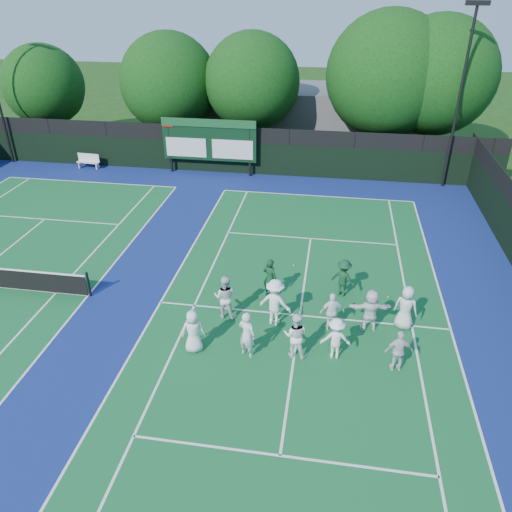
# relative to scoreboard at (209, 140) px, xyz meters

# --- Properties ---
(ground) EXTENTS (120.00, 120.00, 0.00)m
(ground) POSITION_rel_scoreboard_xyz_m (7.01, -15.59, -2.19)
(ground) COLOR #16390F
(ground) RESTS_ON ground
(court_apron) EXTENTS (34.00, 32.00, 0.01)m
(court_apron) POSITION_rel_scoreboard_xyz_m (1.01, -14.59, -2.19)
(court_apron) COLOR navy
(court_apron) RESTS_ON ground
(near_court) EXTENTS (11.05, 23.85, 0.01)m
(near_court) POSITION_rel_scoreboard_xyz_m (7.01, -14.59, -2.18)
(near_court) COLOR #125729
(near_court) RESTS_ON ground
(back_fence) EXTENTS (34.00, 0.08, 3.00)m
(back_fence) POSITION_rel_scoreboard_xyz_m (1.01, 0.41, -0.83)
(back_fence) COLOR black
(back_fence) RESTS_ON ground
(scoreboard) EXTENTS (6.00, 0.21, 3.55)m
(scoreboard) POSITION_rel_scoreboard_xyz_m (0.00, 0.00, 0.00)
(scoreboard) COLOR black
(scoreboard) RESTS_ON ground
(clubhouse) EXTENTS (18.00, 6.00, 4.00)m
(clubhouse) POSITION_rel_scoreboard_xyz_m (5.01, 8.41, -0.19)
(clubhouse) COLOR #59595E
(clubhouse) RESTS_ON ground
(light_pole_right) EXTENTS (1.20, 0.30, 10.12)m
(light_pole_right) POSITION_rel_scoreboard_xyz_m (14.51, 0.11, 4.11)
(light_pole_right) COLOR black
(light_pole_right) RESTS_ON ground
(bench) EXTENTS (1.55, 0.52, 0.96)m
(bench) POSITION_rel_scoreboard_xyz_m (-8.23, -0.22, -1.67)
(bench) COLOR silver
(bench) RESTS_ON ground
(tree_a) EXTENTS (5.65, 5.65, 7.25)m
(tree_a) POSITION_rel_scoreboard_xyz_m (-12.75, 3.99, 2.09)
(tree_a) COLOR black
(tree_a) RESTS_ON ground
(tree_b) EXTENTS (6.58, 6.58, 8.19)m
(tree_b) POSITION_rel_scoreboard_xyz_m (-3.48, 3.99, 2.53)
(tree_b) COLOR black
(tree_b) RESTS_ON ground
(tree_c) EXTENTS (6.32, 6.32, 8.28)m
(tree_c) POSITION_rel_scoreboard_xyz_m (2.26, 3.99, 2.76)
(tree_c) COLOR black
(tree_c) RESTS_ON ground
(tree_d) EXTENTS (7.80, 7.80, 9.66)m
(tree_d) POSITION_rel_scoreboard_xyz_m (10.95, 3.99, 3.37)
(tree_d) COLOR black
(tree_d) RESTS_ON ground
(tree_e) EXTENTS (7.27, 7.27, 9.41)m
(tree_e) POSITION_rel_scoreboard_xyz_m (13.95, 3.99, 3.40)
(tree_e) COLOR black
(tree_e) RESTS_ON ground
(tennis_ball_0) EXTENTS (0.07, 0.07, 0.07)m
(tennis_ball_0) POSITION_rel_scoreboard_xyz_m (6.27, -15.02, -2.16)
(tennis_ball_0) COLOR #C9D619
(tennis_ball_0) RESTS_ON ground
(tennis_ball_1) EXTENTS (0.07, 0.07, 0.07)m
(tennis_ball_1) POSITION_rel_scoreboard_xyz_m (10.39, -12.82, -2.16)
(tennis_ball_1) COLOR #C9D619
(tennis_ball_1) RESTS_ON ground
(tennis_ball_3) EXTENTS (0.07, 0.07, 0.07)m
(tennis_ball_3) POSITION_rel_scoreboard_xyz_m (3.00, -15.46, -2.16)
(tennis_ball_3) COLOR #C9D619
(tennis_ball_3) RESTS_ON ground
(tennis_ball_4) EXTENTS (0.07, 0.07, 0.07)m
(tennis_ball_4) POSITION_rel_scoreboard_xyz_m (6.44, -10.94, -2.16)
(tennis_ball_4) COLOR #C9D619
(tennis_ball_4) RESTS_ON ground
(player_front_0) EXTENTS (0.88, 0.68, 1.60)m
(player_front_0) POSITION_rel_scoreboard_xyz_m (3.60, -17.13, -1.39)
(player_front_0) COLOR white
(player_front_0) RESTS_ON ground
(player_front_1) EXTENTS (0.75, 0.64, 1.73)m
(player_front_1) POSITION_rel_scoreboard_xyz_m (5.43, -17.09, -1.32)
(player_front_1) COLOR silver
(player_front_1) RESTS_ON ground
(player_front_2) EXTENTS (0.87, 0.71, 1.68)m
(player_front_2) POSITION_rel_scoreboard_xyz_m (7.02, -16.84, -1.35)
(player_front_2) COLOR white
(player_front_2) RESTS_ON ground
(player_front_3) EXTENTS (1.03, 0.64, 1.54)m
(player_front_3) POSITION_rel_scoreboard_xyz_m (8.34, -16.72, -1.42)
(player_front_3) COLOR white
(player_front_3) RESTS_ON ground
(player_front_4) EXTENTS (0.94, 0.52, 1.52)m
(player_front_4) POSITION_rel_scoreboard_xyz_m (10.34, -17.03, -1.43)
(player_front_4) COLOR silver
(player_front_4) RESTS_ON ground
(player_back_0) EXTENTS (0.88, 0.70, 1.75)m
(player_back_0) POSITION_rel_scoreboard_xyz_m (4.25, -15.06, -1.32)
(player_back_0) COLOR silver
(player_back_0) RESTS_ON ground
(player_back_1) EXTENTS (1.31, 0.94, 1.84)m
(player_back_1) POSITION_rel_scoreboard_xyz_m (6.12, -15.17, -1.27)
(player_back_1) COLOR white
(player_back_1) RESTS_ON ground
(player_back_2) EXTENTS (0.95, 0.59, 1.51)m
(player_back_2) POSITION_rel_scoreboard_xyz_m (8.18, -15.21, -1.43)
(player_back_2) COLOR white
(player_back_2) RESTS_ON ground
(player_back_3) EXTENTS (1.58, 0.69, 1.65)m
(player_back_3) POSITION_rel_scoreboard_xyz_m (9.53, -14.99, -1.36)
(player_back_3) COLOR white
(player_back_3) RESTS_ON ground
(player_back_4) EXTENTS (0.97, 0.81, 1.71)m
(player_back_4) POSITION_rel_scoreboard_xyz_m (10.78, -14.67, -1.34)
(player_back_4) COLOR silver
(player_back_4) RESTS_ON ground
(coach_left) EXTENTS (0.73, 0.62, 1.70)m
(coach_left) POSITION_rel_scoreboard_xyz_m (5.71, -13.46, -1.34)
(coach_left) COLOR #0F371C
(coach_left) RESTS_ON ground
(coach_right) EXTENTS (1.18, 0.96, 1.59)m
(coach_right) POSITION_rel_scoreboard_xyz_m (8.57, -12.90, -1.40)
(coach_right) COLOR #0F3A1F
(coach_right) RESTS_ON ground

